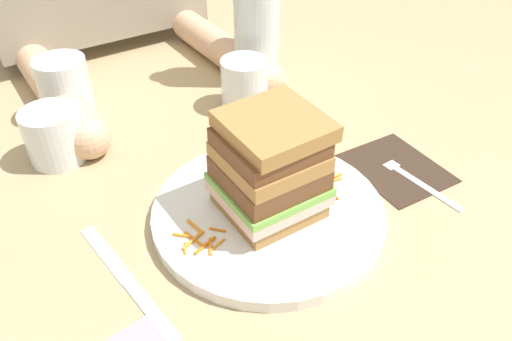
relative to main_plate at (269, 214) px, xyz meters
name	(u,v)px	position (x,y,z in m)	size (l,w,h in m)	color
ground_plane	(262,220)	(-0.01, 0.00, -0.01)	(3.00, 3.00, 0.00)	tan
main_plate	(269,214)	(0.00, 0.00, 0.00)	(0.29, 0.29, 0.02)	white
sandwich	(271,168)	(0.00, 0.00, 0.07)	(0.12, 0.11, 0.13)	#A87A42
carrot_shred_0	(195,226)	(-0.09, 0.02, 0.01)	(0.00, 0.00, 0.03)	orange
carrot_shred_1	(193,237)	(-0.10, 0.01, 0.01)	(0.00, 0.00, 0.03)	orange
carrot_shred_2	(205,245)	(-0.10, -0.01, 0.01)	(0.00, 0.00, 0.03)	orange
carrot_shred_3	(182,235)	(-0.11, 0.02, 0.01)	(0.00, 0.00, 0.02)	orange
carrot_shred_4	(185,248)	(-0.12, 0.00, 0.01)	(0.00, 0.00, 0.02)	orange
carrot_shred_5	(194,242)	(-0.10, 0.00, 0.01)	(0.00, 0.00, 0.03)	orange
carrot_shred_6	(210,247)	(-0.09, -0.02, 0.01)	(0.00, 0.00, 0.03)	orange
carrot_shred_7	(220,232)	(-0.07, 0.00, 0.01)	(0.00, 0.00, 0.02)	orange
carrot_shred_8	(218,245)	(-0.08, -0.02, 0.01)	(0.00, 0.00, 0.02)	orange
carrot_shred_9	(315,180)	(0.08, 0.01, 0.01)	(0.00, 0.00, 0.02)	orange
carrot_shred_10	(333,178)	(0.10, 0.00, 0.01)	(0.00, 0.00, 0.03)	orange
carrot_shred_11	(327,189)	(0.08, -0.01, 0.01)	(0.00, 0.00, 0.02)	orange
carrot_shred_12	(329,192)	(0.08, -0.02, 0.01)	(0.00, 0.00, 0.03)	orange
carrot_shred_13	(335,180)	(0.10, 0.00, 0.01)	(0.00, 0.00, 0.02)	orange
carrot_shred_14	(319,186)	(0.08, 0.00, 0.01)	(0.00, 0.00, 0.02)	orange
carrot_shred_15	(331,189)	(0.09, -0.01, 0.01)	(0.00, 0.00, 0.02)	orange
carrot_shred_16	(326,175)	(0.10, 0.01, 0.01)	(0.00, 0.00, 0.02)	orange
carrot_shred_17	(322,172)	(0.10, 0.02, 0.01)	(0.00, 0.00, 0.02)	orange
napkin_dark	(396,168)	(0.21, -0.01, -0.01)	(0.11, 0.13, 0.00)	#38281E
fork	(409,174)	(0.21, -0.04, 0.00)	(0.02, 0.17, 0.00)	silver
knife	(129,282)	(-0.18, 0.00, -0.01)	(0.04, 0.20, 0.00)	silver
juice_glass	(245,86)	(0.12, 0.25, 0.03)	(0.08, 0.08, 0.08)	white
water_bottle	(257,4)	(0.19, 0.32, 0.13)	(0.08, 0.08, 0.30)	silver
empty_tumbler_0	(65,89)	(-0.13, 0.38, 0.04)	(0.08, 0.08, 0.10)	silver
empty_tumbler_1	(54,135)	(-0.18, 0.27, 0.03)	(0.08, 0.08, 0.08)	silver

